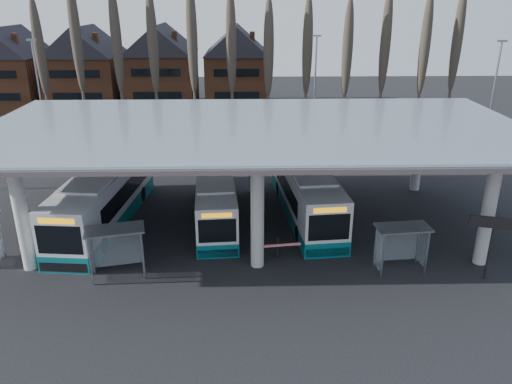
{
  "coord_description": "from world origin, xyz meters",
  "views": [
    {
      "loc": [
        -0.62,
        -20.9,
        13.4
      ],
      "look_at": [
        0.04,
        7.0,
        2.44
      ],
      "focal_mm": 35.0,
      "sensor_mm": 36.0,
      "label": 1
    }
  ],
  "objects_px": {
    "shelter_1": "(116,241)",
    "bus_0": "(105,198)",
    "bus_1": "(215,197)",
    "bus_2": "(305,191)",
    "shelter_2": "(401,238)"
  },
  "relations": [
    {
      "from": "shelter_1",
      "to": "bus_0",
      "type": "bearing_deg",
      "value": 96.69
    },
    {
      "from": "bus_1",
      "to": "bus_2",
      "type": "distance_m",
      "value": 5.86
    },
    {
      "from": "bus_0",
      "to": "bus_1",
      "type": "xyz_separation_m",
      "value": [
        6.9,
        0.56,
        -0.23
      ]
    },
    {
      "from": "shelter_1",
      "to": "shelter_2",
      "type": "height_order",
      "value": "shelter_1"
    },
    {
      "from": "shelter_1",
      "to": "shelter_2",
      "type": "xyz_separation_m",
      "value": [
        14.54,
        0.23,
        -0.12
      ]
    },
    {
      "from": "bus_1",
      "to": "shelter_1",
      "type": "height_order",
      "value": "bus_1"
    },
    {
      "from": "bus_0",
      "to": "bus_1",
      "type": "relative_size",
      "value": 1.16
    },
    {
      "from": "bus_0",
      "to": "bus_2",
      "type": "distance_m",
      "value": 12.78
    },
    {
      "from": "bus_2",
      "to": "shelter_2",
      "type": "xyz_separation_m",
      "value": [
        4.08,
        -7.34,
        0.25
      ]
    },
    {
      "from": "bus_0",
      "to": "bus_2",
      "type": "relative_size",
      "value": 1.05
    },
    {
      "from": "bus_2",
      "to": "shelter_1",
      "type": "bearing_deg",
      "value": -149.38
    },
    {
      "from": "bus_1",
      "to": "shelter_2",
      "type": "relative_size",
      "value": 3.89
    },
    {
      "from": "bus_0",
      "to": "shelter_2",
      "type": "relative_size",
      "value": 4.53
    },
    {
      "from": "bus_0",
      "to": "shelter_1",
      "type": "distance_m",
      "value": 6.9
    },
    {
      "from": "bus_2",
      "to": "shelter_2",
      "type": "height_order",
      "value": "bus_2"
    }
  ]
}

